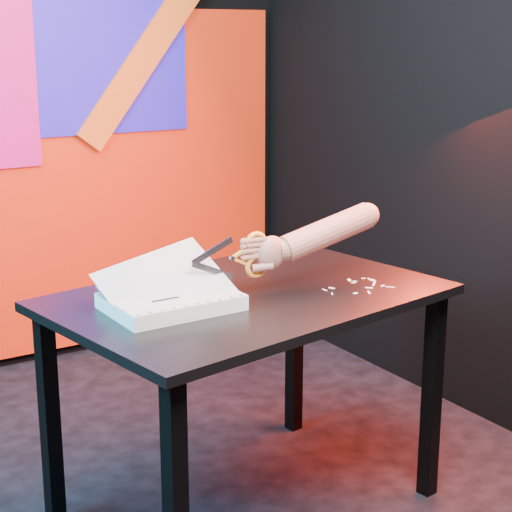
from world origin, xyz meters
TOP-DOWN VIEW (x-y plane):
  - room at (0.00, 0.00)m, footprint 3.01×3.01m
  - backdrop at (0.06, 1.46)m, footprint 2.88×0.05m
  - work_table at (0.32, -0.19)m, footprint 1.28×0.96m
  - printout_stack at (0.04, -0.21)m, footprint 0.39×0.28m
  - scissors at (0.31, -0.22)m, footprint 0.26×0.03m
  - hand_forearm at (0.55, -0.23)m, footprint 0.49×0.11m
  - paper_clippings at (0.67, -0.31)m, footprint 0.22×0.17m

SIDE VIEW (x-z plane):
  - work_table at x=0.32m, z-range 0.28..1.03m
  - paper_clippings at x=0.67m, z-range 0.75..0.75m
  - printout_stack at x=0.04m, z-range 0.68..0.87m
  - scissors at x=0.31m, z-range 0.80..0.95m
  - hand_forearm at x=0.55m, z-range 0.82..1.00m
  - backdrop at x=0.06m, z-range -0.08..2.00m
  - room at x=0.00m, z-range 0.00..2.71m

